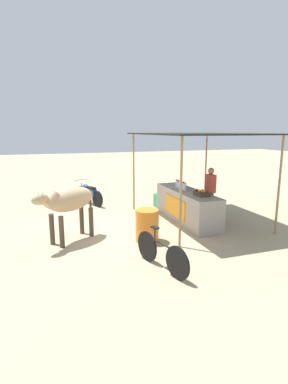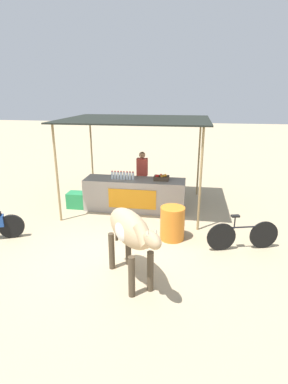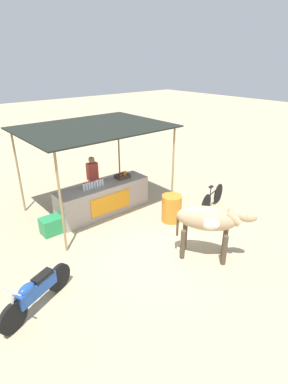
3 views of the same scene
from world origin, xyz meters
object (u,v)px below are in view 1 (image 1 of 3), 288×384
Objects in this scene: water_barrel at (147,225)px; cow at (69,201)px; cooler_box at (162,201)px; bicycle_leaning at (161,253)px; fruit_crate at (202,193)px; motorcycle_parked at (88,193)px; vendor_behind_counter at (210,193)px; stall_counter at (187,206)px.

cow is at bearing -109.31° from water_barrel.
cooler_box is at bearing 151.50° from water_barrel.
bicycle_leaning reaches higher than cooler_box.
fruit_crate is 0.26× the size of motorcycle_parked.
vendor_behind_counter is 2.16m from cooler_box.
stall_counter reaches higher than water_barrel.
bicycle_leaning is (1.60, -0.27, -0.06)m from water_barrel.
vendor_behind_counter is 3.94m from bicycle_leaning.
vendor_behind_counter is at bearing 134.84° from bicycle_leaning.
cow is (-0.19, -3.65, 0.00)m from fruit_crate.
cow is 2.83m from bicycle_leaning.
cow reaches higher than fruit_crate.
bicycle_leaning is at bearing -22.47° from cooler_box.
fruit_crate is at bearing 3.18° from cooler_box.
vendor_behind_counter is 1.02× the size of bicycle_leaning.
bicycle_leaning is (2.07, -2.07, -0.68)m from fruit_crate.
fruit_crate is at bearing 87.07° from cow.
fruit_crate is (0.80, 0.05, 0.55)m from stall_counter.
cooler_box is at bearing 157.53° from bicycle_leaning.
stall_counter is 4.10m from motorcycle_parked.
cow is at bearing -144.98° from bicycle_leaning.
fruit_crate is 2.71m from cooler_box.
stall_counter is 1.77× the size of cow.
fruit_crate is at bearing 104.36° from water_barrel.
bicycle_leaning reaches higher than water_barrel.
stall_counter is 1.77× the size of motorcycle_parked.
motorcycle_parked is (-3.82, 1.04, -0.61)m from cow.
motorcycle_parked reaches higher than bicycle_leaning.
water_barrel is at bearing -75.64° from fruit_crate.
vendor_behind_counter reaches higher than cooler_box.
cow reaches higher than cooler_box.
fruit_crate is at bearing 33.04° from motorcycle_parked.
cow is at bearing -15.26° from motorcycle_parked.
fruit_crate is 1.01m from vendor_behind_counter.
stall_counter is 1.81m from cooler_box.
cooler_box is 0.37× the size of bicycle_leaning.
vendor_behind_counter is 2.75× the size of cooler_box.
water_barrel is (1.26, -1.75, -0.07)m from stall_counter.
cooler_box is 0.35× the size of motorcycle_parked.
vendor_behind_counter is 4.39m from cow.
fruit_crate is at bearing -45.54° from vendor_behind_counter.
bicycle_leaning is (2.25, 1.58, -0.69)m from cow.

